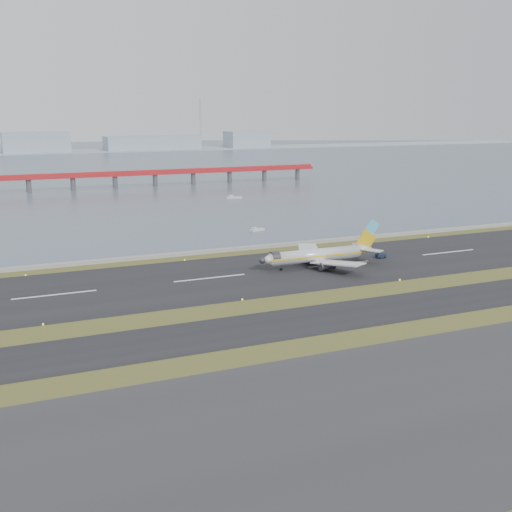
% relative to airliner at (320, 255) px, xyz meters
% --- Properties ---
extents(ground, '(1000.00, 1000.00, 0.00)m').
position_rel_airliner_xyz_m(ground, '(-33.56, -29.88, -3.46)').
color(ground, '#3A4418').
rests_on(ground, ground).
extents(apron_strip, '(1000.00, 50.00, 0.10)m').
position_rel_airliner_xyz_m(apron_strip, '(-33.56, -84.88, -3.41)').
color(apron_strip, '#2D2D2F').
rests_on(apron_strip, ground).
extents(taxiway_strip, '(1000.00, 18.00, 0.10)m').
position_rel_airliner_xyz_m(taxiway_strip, '(-33.56, -41.88, -3.41)').
color(taxiway_strip, black).
rests_on(taxiway_strip, ground).
extents(runway_strip, '(1000.00, 45.00, 0.10)m').
position_rel_airliner_xyz_m(runway_strip, '(-33.56, 0.12, -3.41)').
color(runway_strip, black).
rests_on(runway_strip, ground).
extents(seawall, '(1000.00, 2.50, 1.00)m').
position_rel_airliner_xyz_m(seawall, '(-33.56, 30.12, -2.96)').
color(seawall, gray).
rests_on(seawall, ground).
extents(bay_water, '(1400.00, 800.00, 1.30)m').
position_rel_airliner_xyz_m(bay_water, '(-33.56, 430.12, -3.46)').
color(bay_water, '#4D5F6E').
rests_on(bay_water, ground).
extents(red_pier, '(260.00, 5.00, 10.20)m').
position_rel_airliner_xyz_m(red_pier, '(-13.56, 220.12, 3.82)').
color(red_pier, '#AF1E22').
rests_on(red_pier, ground).
extents(far_shoreline, '(1400.00, 80.00, 60.50)m').
position_rel_airliner_xyz_m(far_shoreline, '(-19.94, 590.12, 2.61)').
color(far_shoreline, '#97A7B3').
rests_on(far_shoreline, ground).
extents(airliner, '(38.52, 32.89, 12.80)m').
position_rel_airliner_xyz_m(airliner, '(0.00, 0.00, 0.00)').
color(airliner, silver).
rests_on(airliner, ground).
extents(pushback_tug, '(3.09, 1.94, 1.92)m').
position_rel_airliner_xyz_m(pushback_tug, '(22.14, 2.11, -2.53)').
color(pushback_tug, '#121F34').
rests_on(pushback_tug, ground).
extents(workboat_near, '(6.73, 4.16, 1.56)m').
position_rel_airliner_xyz_m(workboat_near, '(5.95, 58.89, -2.96)').
color(workboat_near, silver).
rests_on(workboat_near, ground).
extents(workboat_far, '(8.15, 5.09, 1.89)m').
position_rel_airliner_xyz_m(workboat_far, '(32.38, 147.71, -2.86)').
color(workboat_far, silver).
rests_on(workboat_far, ground).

